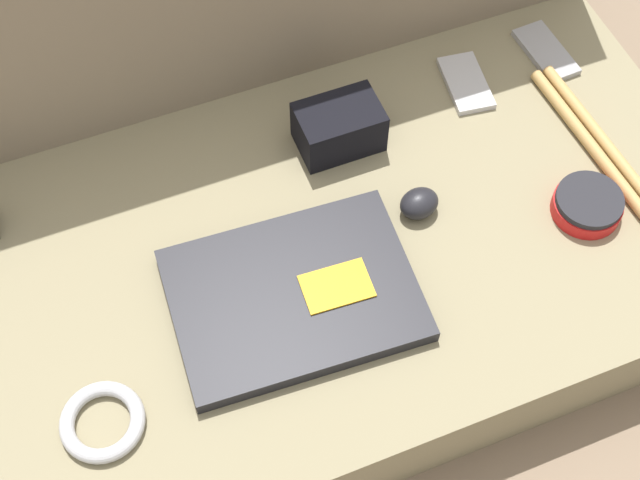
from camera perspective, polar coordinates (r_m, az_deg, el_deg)
name	(u,v)px	position (r m, az deg, el deg)	size (l,w,h in m)	color
ground_plane	(320,293)	(1.33, 0.00, -3.44)	(8.00, 8.00, 0.00)	#7A6651
couch_seat	(320,272)	(1.28, 0.00, -2.03)	(1.16, 0.61, 0.13)	#847A5B
laptop	(294,295)	(1.17, -1.69, -3.54)	(0.33, 0.25, 0.03)	black
computer_mouse	(419,203)	(1.24, 6.36, 2.35)	(0.06, 0.05, 0.04)	black
speaker_puck	(588,205)	(1.29, 16.75, 2.18)	(0.10, 0.10, 0.03)	red
phone_black	(546,52)	(1.47, 14.25, 11.58)	(0.06, 0.12, 0.01)	#99999E
phone_small	(466,83)	(1.40, 9.32, 9.88)	(0.07, 0.12, 0.01)	#B7B7BC
camera_pouch	(339,127)	(1.29, 1.22, 7.24)	(0.12, 0.08, 0.07)	black
cable_coil	(102,422)	(1.13, -13.76, -11.24)	(0.10, 0.10, 0.02)	#B2B2B7
drumstick_pair	(609,159)	(1.36, 18.03, 4.96)	(0.06, 0.37, 0.02)	tan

